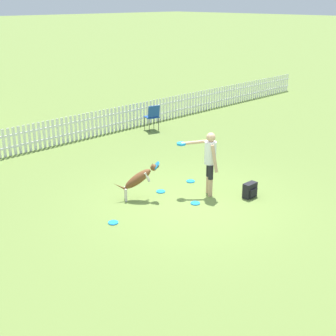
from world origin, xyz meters
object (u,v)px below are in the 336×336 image
(frisbee_near_handler, at_px, (195,203))
(frisbee_near_dog, at_px, (191,181))
(frisbee_midfield, at_px, (113,223))
(backpack_on_grass, at_px, (250,190))
(folding_chair_center, at_px, (153,115))
(frisbee_far_scatter, at_px, (161,191))
(handler_person, at_px, (209,157))
(leaping_dog, at_px, (139,178))

(frisbee_near_handler, relative_size, frisbee_near_dog, 1.00)
(frisbee_midfield, bearing_deg, frisbee_near_handler, -15.02)
(backpack_on_grass, bearing_deg, folding_chair_center, 68.48)
(frisbee_near_handler, relative_size, backpack_on_grass, 0.60)
(frisbee_midfield, distance_m, folding_chair_center, 7.46)
(frisbee_near_handler, distance_m, frisbee_near_dog, 1.39)
(frisbee_far_scatter, distance_m, folding_chair_center, 5.75)
(frisbee_near_handler, distance_m, frisbee_midfield, 2.05)
(frisbee_midfield, xyz_separation_m, frisbee_far_scatter, (1.89, 0.54, 0.00))
(frisbee_near_handler, bearing_deg, folding_chair_center, 56.31)
(folding_chair_center, bearing_deg, handler_person, 76.03)
(frisbee_near_dog, relative_size, backpack_on_grass, 0.60)
(frisbee_near_dog, xyz_separation_m, frisbee_far_scatter, (-1.03, 0.04, 0.00))
(frisbee_near_handler, xyz_separation_m, frisbee_midfield, (-1.98, 0.53, 0.00))
(frisbee_near_dog, relative_size, folding_chair_center, 0.23)
(backpack_on_grass, relative_size, folding_chair_center, 0.39)
(handler_person, bearing_deg, backpack_on_grass, -109.13)
(frisbee_far_scatter, relative_size, backpack_on_grass, 0.60)
(backpack_on_grass, bearing_deg, leaping_dog, 138.26)
(frisbee_near_handler, distance_m, backpack_on_grass, 1.39)
(handler_person, distance_m, leaping_dog, 1.72)
(frisbee_near_dog, bearing_deg, frisbee_midfield, -170.36)
(frisbee_far_scatter, bearing_deg, frisbee_near_dog, -2.24)
(frisbee_far_scatter, bearing_deg, leaping_dog, 176.50)
(handler_person, distance_m, frisbee_midfield, 2.80)
(frisbee_near_dog, xyz_separation_m, folding_chair_center, (2.68, 4.40, 0.55))
(leaping_dog, relative_size, frisbee_far_scatter, 4.52)
(handler_person, relative_size, frisbee_far_scatter, 7.15)
(leaping_dog, relative_size, folding_chair_center, 1.06)
(folding_chair_center, bearing_deg, leaping_dog, 60.34)
(handler_person, distance_m, folding_chair_center, 6.07)
(handler_person, xyz_separation_m, leaping_dog, (-1.37, 0.94, -0.44))
(leaping_dog, relative_size, frisbee_near_handler, 4.52)
(frisbee_near_dog, distance_m, frisbee_far_scatter, 1.03)
(frisbee_near_dog, distance_m, backpack_on_grass, 1.71)
(handler_person, height_order, leaping_dog, handler_person)
(frisbee_near_handler, xyz_separation_m, folding_chair_center, (3.62, 5.43, 0.55))
(frisbee_near_dog, relative_size, frisbee_midfield, 1.00)
(folding_chair_center, bearing_deg, frisbee_midfield, 56.79)
(frisbee_near_dog, relative_size, frisbee_far_scatter, 1.00)
(frisbee_near_handler, distance_m, frisbee_far_scatter, 1.07)
(frisbee_midfield, distance_m, backpack_on_grass, 3.42)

